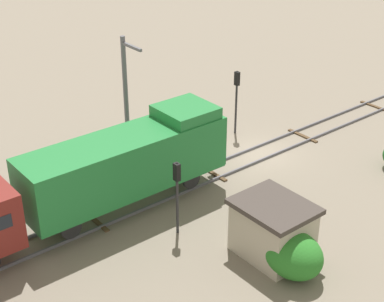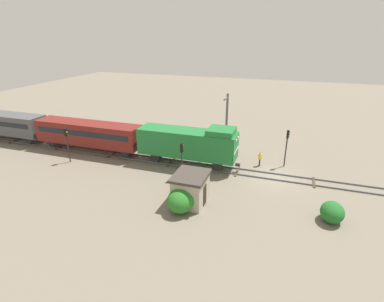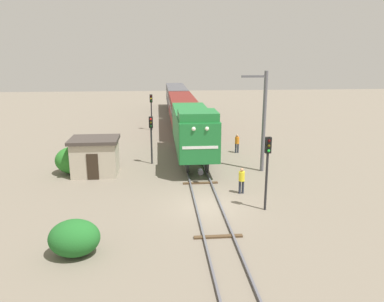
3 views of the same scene
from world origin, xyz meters
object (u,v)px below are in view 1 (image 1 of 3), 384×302
at_px(locomotive, 129,160).
at_px(traffic_signal_near, 237,91).
at_px(worker_near_track, 213,134).
at_px(worker_by_signal, 53,173).
at_px(relay_hut, 273,229).
at_px(traffic_signal_mid, 177,185).
at_px(catenary_mast, 126,95).

relative_size(locomotive, traffic_signal_near, 2.71).
height_order(worker_near_track, worker_by_signal, same).
bearing_deg(relay_hut, traffic_signal_mid, 29.75).
bearing_deg(locomotive, catenary_mast, -32.38).
relative_size(traffic_signal_mid, catenary_mast, 0.51).
bearing_deg(traffic_signal_mid, locomotive, 7.60).
bearing_deg(relay_hut, catenary_mast, -1.53).
distance_m(locomotive, worker_near_track, 8.26).
bearing_deg(traffic_signal_mid, worker_by_signal, 20.12).
distance_m(traffic_signal_near, catenary_mast, 7.53).
height_order(catenary_mast, relay_hut, catenary_mast).
bearing_deg(catenary_mast, relay_hut, 178.47).
distance_m(worker_near_track, worker_by_signal, 10.19).
bearing_deg(relay_hut, worker_by_signal, 23.67).
relative_size(locomotive, catenary_mast, 1.54).
height_order(traffic_signal_mid, worker_near_track, traffic_signal_mid).
bearing_deg(traffic_signal_mid, traffic_signal_near, -56.38).
relative_size(traffic_signal_near, catenary_mast, 0.57).
relative_size(worker_near_track, relay_hut, 0.49).
distance_m(traffic_signal_near, relay_hut, 13.21).
bearing_deg(worker_near_track, locomotive, -139.79).
relative_size(worker_by_signal, relay_hut, 0.49).
distance_m(worker_by_signal, catenary_mast, 6.28).
bearing_deg(catenary_mast, traffic_signal_near, -103.46).
height_order(traffic_signal_mid, relay_hut, traffic_signal_mid).
height_order(worker_near_track, relay_hut, relay_hut).
xyz_separation_m(catenary_mast, relay_hut, (-12.43, 0.33, -2.61)).
bearing_deg(traffic_signal_mid, relay_hut, -150.25).
distance_m(worker_near_track, relay_hut, 11.05).
relative_size(worker_near_track, worker_by_signal, 1.00).
distance_m(traffic_signal_near, traffic_signal_mid, 11.92).
bearing_deg(worker_by_signal, traffic_signal_mid, 6.21).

